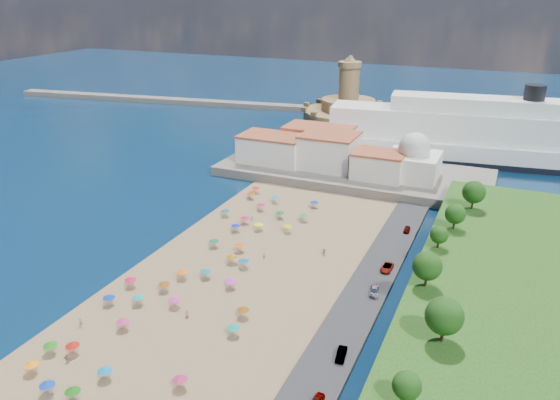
% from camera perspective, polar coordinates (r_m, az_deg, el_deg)
% --- Properties ---
extents(ground, '(700.00, 700.00, 0.00)m').
position_cam_1_polar(ground, '(128.28, -6.17, -6.85)').
color(ground, '#071938').
rests_on(ground, ground).
extents(terrace, '(90.00, 36.00, 3.00)m').
position_cam_1_polar(terrace, '(186.40, 7.63, 2.86)').
color(terrace, '#59544C').
rests_on(terrace, ground).
extents(jetty, '(18.00, 70.00, 2.40)m').
position_cam_1_polar(jetty, '(224.69, 4.77, 6.16)').
color(jetty, '#59544C').
rests_on(jetty, ground).
extents(breakwater, '(199.03, 34.77, 2.60)m').
position_cam_1_polar(breakwater, '(306.88, -10.14, 10.12)').
color(breakwater, '#59544C').
rests_on(breakwater, ground).
extents(waterfront_buildings, '(57.00, 29.00, 11.00)m').
position_cam_1_polar(waterfront_buildings, '(188.82, 3.97, 5.28)').
color(waterfront_buildings, silver).
rests_on(waterfront_buildings, terrace).
extents(domed_building, '(16.00, 16.00, 15.00)m').
position_cam_1_polar(domed_building, '(178.15, 13.75, 4.06)').
color(domed_building, silver).
rests_on(domed_building, terrace).
extents(fortress, '(40.00, 40.00, 32.40)m').
position_cam_1_polar(fortress, '(251.14, 7.09, 9.01)').
color(fortress, olive).
rests_on(fortress, ground).
extents(cruise_ship, '(133.53, 36.35, 28.84)m').
position_cam_1_polar(cruise_ship, '(211.93, 19.70, 6.06)').
color(cruise_ship, black).
rests_on(cruise_ship, ground).
extents(beach_parasols, '(31.98, 112.47, 2.20)m').
position_cam_1_polar(beach_parasols, '(117.96, -10.04, -8.61)').
color(beach_parasols, gray).
rests_on(beach_parasols, beach).
extents(beachgoers, '(40.01, 96.50, 1.86)m').
position_cam_1_polar(beachgoers, '(117.96, -9.21, -9.13)').
color(beachgoers, tan).
rests_on(beachgoers, beach).
extents(parked_cars, '(2.66, 73.01, 1.41)m').
position_cam_1_polar(parked_cars, '(114.77, 9.54, -9.94)').
color(parked_cars, gray).
rests_on(parked_cars, promenade).
extents(hillside_trees, '(11.52, 107.50, 8.06)m').
position_cam_1_polar(hillside_trees, '(102.37, 16.04, -8.90)').
color(hillside_trees, '#382314').
rests_on(hillside_trees, hillside).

